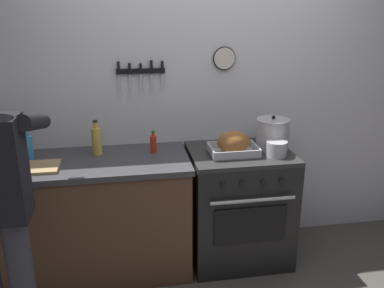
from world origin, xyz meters
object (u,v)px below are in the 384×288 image
object	(u,v)px
stock_pot	(272,134)
bottle_dish_soap	(28,147)
bottle_wine_red	(15,138)
stove	(238,205)
roasting_pan	(234,144)
bottle_cooking_oil	(97,140)
cutting_board	(31,168)
saucepan	(276,149)
bottle_hot_sauce	(153,143)

from	to	relation	value
stock_pot	bottle_dish_soap	xyz separation A→B (m)	(-1.78, 0.06, -0.02)
bottle_dish_soap	bottle_wine_red	bearing A→B (deg)	135.49
stove	roasting_pan	distance (m)	0.54
stock_pot	bottle_wine_red	bearing A→B (deg)	175.27
stock_pot	bottle_dish_soap	size ratio (longest dim) A/B	1.16
bottle_cooking_oil	bottle_wine_red	distance (m)	0.58
roasting_pan	bottle_wine_red	size ratio (longest dim) A/B	1.10
stock_pot	cutting_board	distance (m)	1.74
stock_pot	bottle_cooking_oil	bearing A→B (deg)	176.13
stove	stock_pot	size ratio (longest dim) A/B	3.46
stove	stock_pot	xyz separation A→B (m)	(0.25, 0.03, 0.57)
saucepan	bottle_cooking_oil	bearing A→B (deg)	168.82
roasting_pan	bottle_cooking_oil	distance (m)	1.00
bottle_hot_sauce	stove	bearing A→B (deg)	-8.15
cutting_board	bottle_cooking_oil	world-z (taller)	bottle_cooking_oil
stock_pot	bottle_wine_red	xyz separation A→B (m)	(-1.88, 0.16, 0.02)
stove	saucepan	size ratio (longest dim) A/B	5.88
bottle_hot_sauce	bottle_wine_red	size ratio (longest dim) A/B	0.52
roasting_pan	bottle_wine_red	bearing A→B (deg)	171.42
saucepan	bottle_wine_red	bearing A→B (deg)	170.21
bottle_dish_soap	cutting_board	bearing A→B (deg)	-75.01
bottle_wine_red	saucepan	bearing A→B (deg)	-9.79
roasting_pan	stock_pot	distance (m)	0.34
stove	bottle_cooking_oil	distance (m)	1.20
bottle_hot_sauce	bottle_cooking_oil	bearing A→B (deg)	176.96
bottle_dish_soap	bottle_cooking_oil	size ratio (longest dim) A/B	0.86
bottle_cooking_oil	cutting_board	bearing A→B (deg)	-152.65
bottle_cooking_oil	bottle_wine_red	size ratio (longest dim) A/B	0.81
saucepan	bottle_dish_soap	bearing A→B (deg)	172.81
bottle_wine_red	stock_pot	bearing A→B (deg)	-4.73
stove	cutting_board	distance (m)	1.55
bottle_dish_soap	bottle_wine_red	distance (m)	0.15
stove	saucepan	distance (m)	0.57
stove	saucepan	xyz separation A→B (m)	(0.23, -0.14, 0.51)
roasting_pan	saucepan	xyz separation A→B (m)	(0.30, -0.09, -0.02)
saucepan	bottle_dish_soap	distance (m)	1.77
bottle_wine_red	bottle_dish_soap	bearing A→B (deg)	-44.51
bottle_cooking_oil	bottle_dish_soap	bearing A→B (deg)	-176.17
bottle_hot_sauce	bottle_dish_soap	bearing A→B (deg)	-179.35
stove	bottle_wine_red	world-z (taller)	bottle_wine_red
bottle_cooking_oil	stove	bearing A→B (deg)	-6.18
roasting_pan	bottle_cooking_oil	xyz separation A→B (m)	(-0.98, 0.17, 0.03)
bottle_hot_sauce	saucepan	bearing A→B (deg)	-14.88
saucepan	bottle_hot_sauce	distance (m)	0.90
stock_pot	bottle_cooking_oil	world-z (taller)	same
saucepan	cutting_board	bearing A→B (deg)	178.85
saucepan	bottle_hot_sauce	bearing A→B (deg)	165.12
cutting_board	bottle_dish_soap	size ratio (longest dim) A/B	1.60
stove	roasting_pan	size ratio (longest dim) A/B	2.56
cutting_board	bottle_wine_red	distance (m)	0.35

